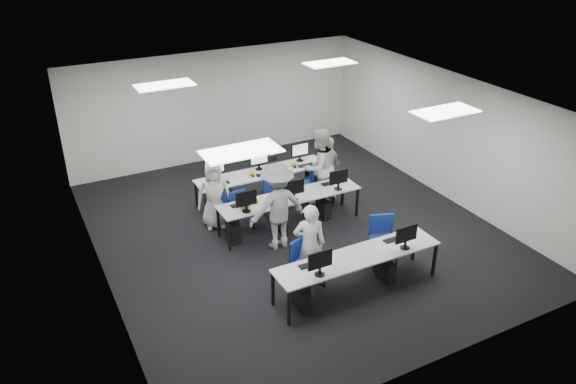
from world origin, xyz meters
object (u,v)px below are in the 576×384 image
chair_5 (220,211)px  chair_4 (322,192)px  chair_3 (275,206)px  student_3 (327,169)px  desk_mid (290,198)px  chair_1 (382,250)px  student_0 (309,244)px  chair_6 (278,197)px  desk_front (358,258)px  chair_0 (307,273)px  photographer (277,206)px  chair_2 (242,217)px  student_2 (214,195)px  chair_7 (310,189)px  student_1 (319,167)px

chair_5 → chair_4: bearing=12.5°
chair_3 → student_3: (1.46, 0.20, 0.52)m
desk_mid → chair_1: 2.34m
student_0 → chair_3: bearing=-79.9°
chair_1 → chair_4: 2.75m
student_3 → chair_6: bearing=151.9°
chair_1 → chair_3: 2.83m
desk_front → chair_0: (-0.78, 0.47, -0.38)m
desk_front → chair_5: size_ratio=3.93×
chair_5 → chair_6: (1.41, -0.05, 0.01)m
chair_0 → student_3: size_ratio=0.60×
desk_mid → photographer: (-0.60, -0.60, 0.25)m
chair_3 → photographer: bearing=-109.0°
desk_front → chair_3: size_ratio=3.63×
chair_2 → student_2: 0.77m
student_3 → photographer: 2.38m
chair_2 → student_0: student_0 is taller
desk_mid → chair_2: bearing=155.1°
chair_6 → student_3: size_ratio=0.53×
photographer → chair_2: bearing=-72.8°
chair_2 → chair_6: bearing=18.3°
student_2 → student_3: size_ratio=0.96×
chair_2 → chair_6: size_ratio=0.96×
chair_0 → chair_2: size_ratio=1.18×
chair_1 → chair_4: chair_1 is taller
chair_0 → chair_7: (1.77, 3.01, -0.01)m
desk_front → desk_mid: size_ratio=1.00×
photographer → student_2: bearing=-60.0°
desk_front → student_2: student_2 is taller
student_2 → chair_7: bearing=18.4°
student_0 → chair_6: bearing=-83.0°
chair_5 → student_2: size_ratio=0.53×
desk_front → student_0: 0.91m
student_3 → student_1: bearing=162.5°
chair_5 → desk_mid: bearing=-16.6°
desk_front → chair_1: chair_1 is taller
chair_6 → chair_7: 0.85m
chair_5 → chair_3: bearing=0.7°
chair_2 → student_3: size_ratio=0.51×
student_2 → chair_4: bearing=12.5°
desk_mid → chair_5: (-1.27, 0.92, -0.42)m
student_0 → student_2: 2.86m
chair_7 → chair_6: bearing=158.5°
desk_front → chair_6: bearing=87.7°
desk_front → student_3: bearing=67.8°
chair_0 → student_2: bearing=81.0°
chair_7 → photographer: bearing=-159.0°
student_1 → student_3: student_1 is taller
chair_3 → chair_7: bearing=23.2°
desk_front → chair_6: chair_6 is taller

